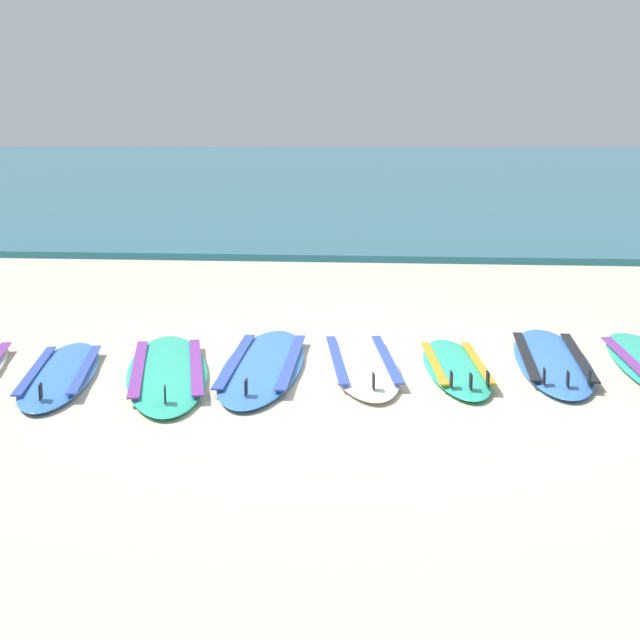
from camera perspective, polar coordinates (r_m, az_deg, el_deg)
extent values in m
plane|color=beige|center=(7.42, 1.47, -3.39)|extent=(80.00, 80.00, 0.00)
cube|color=#23667A|center=(43.32, 4.63, 9.25)|extent=(80.00, 60.00, 0.10)
ellipsoid|color=#3875CC|center=(7.62, -15.37, -3.13)|extent=(0.92, 2.16, 0.07)
cube|color=#334CB2|center=(7.65, -16.79, -2.85)|extent=(0.36, 1.46, 0.01)
cube|color=#334CB2|center=(7.58, -13.98, -2.82)|extent=(0.36, 1.46, 0.01)
cube|color=black|center=(6.82, -16.50, -4.16)|extent=(0.03, 0.09, 0.11)
ellipsoid|color=#2DB793|center=(7.52, -9.18, -3.05)|extent=(1.18, 2.56, 0.07)
cube|color=purple|center=(7.52, -10.90, -2.80)|extent=(0.49, 1.71, 0.01)
cube|color=purple|center=(7.51, -7.49, -2.70)|extent=(0.49, 1.71, 0.01)
cube|color=black|center=(6.56, -9.32, -4.45)|extent=(0.03, 0.09, 0.11)
ellipsoid|color=#3875CC|center=(7.63, -3.44, -2.71)|extent=(0.70, 2.54, 0.07)
cube|color=#334CB2|center=(7.65, -5.13, -2.38)|extent=(0.14, 1.77, 0.01)
cube|color=#334CB2|center=(7.60, -1.74, -2.44)|extent=(0.14, 1.77, 0.01)
cube|color=black|center=(6.67, -4.48, -4.07)|extent=(0.01, 0.09, 0.11)
ellipsoid|color=white|center=(7.68, 2.53, -2.61)|extent=(0.88, 2.31, 0.07)
cube|color=#334CB2|center=(7.65, 1.02, -2.33)|extent=(0.30, 1.57, 0.01)
cube|color=#334CB2|center=(7.69, 4.03, -2.29)|extent=(0.30, 1.57, 0.01)
cube|color=black|center=(6.81, 3.24, -3.70)|extent=(0.02, 0.09, 0.11)
ellipsoid|color=#2DB793|center=(7.62, 8.19, -2.82)|extent=(0.65, 1.96, 0.07)
cube|color=gold|center=(7.59, 6.90, -2.53)|extent=(0.19, 1.35, 0.01)
cube|color=gold|center=(7.64, 9.48, -2.52)|extent=(0.19, 1.35, 0.01)
cube|color=black|center=(6.88, 9.08, -3.67)|extent=(0.02, 0.09, 0.11)
cube|color=black|center=(6.92, 7.92, -3.55)|extent=(0.02, 0.09, 0.11)
cube|color=black|center=(6.96, 10.08, -3.53)|extent=(0.02, 0.09, 0.11)
ellipsoid|color=#3875CC|center=(7.99, 13.81, -2.37)|extent=(0.65, 2.36, 0.07)
cube|color=black|center=(7.96, 12.31, -2.05)|extent=(0.13, 1.65, 0.01)
cube|color=black|center=(8.01, 15.32, -2.11)|extent=(0.13, 1.65, 0.01)
cube|color=black|center=(7.09, 14.72, -3.46)|extent=(0.01, 0.09, 0.11)
cube|color=black|center=(7.13, 13.37, -3.31)|extent=(0.01, 0.09, 0.11)
cube|color=black|center=(7.17, 15.93, -3.35)|extent=(0.01, 0.09, 0.11)
cube|color=purple|center=(7.92, 18.31, -2.45)|extent=(0.14, 1.78, 0.01)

